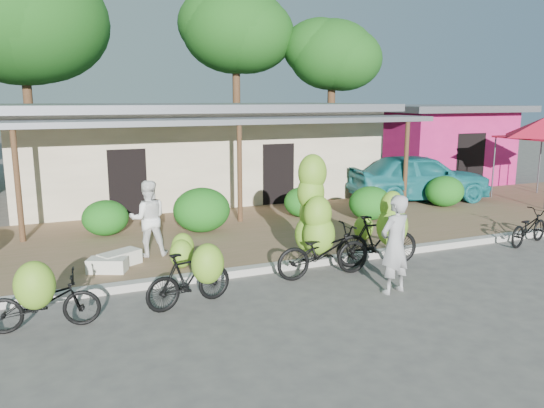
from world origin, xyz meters
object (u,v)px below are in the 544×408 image
at_px(tree_far_center, 15,15).
at_px(sack_far, 107,265).
at_px(tree_near_right, 327,53).
at_px(teal_van, 419,177).
at_px(bike_center, 319,231).
at_px(bike_right, 381,235).
at_px(bike_far_right, 529,227).
at_px(bike_left, 192,276).
at_px(tree_center_right, 231,28).
at_px(bystander, 148,218).
at_px(vendor, 395,244).
at_px(bike_far_left, 41,299).
at_px(sack_near, 120,259).

bearing_deg(tree_far_center, sack_far, -82.45).
height_order(tree_near_right, teal_van, tree_near_right).
height_order(bike_center, teal_van, bike_center).
height_order(sack_far, teal_van, teal_van).
height_order(tree_near_right, bike_right, tree_near_right).
bearing_deg(bike_far_right, sack_far, 65.34).
height_order(bike_left, bike_center, bike_center).
bearing_deg(bike_right, tree_center_right, 1.79).
distance_m(bike_right, bystander, 5.04).
bearing_deg(vendor, tree_far_center, -81.34).
height_order(bike_center, bystander, bike_center).
xyz_separation_m(tree_far_center, bike_far_right, (11.56, -14.64, -6.31)).
distance_m(tree_far_center, bike_far_left, 16.68).
height_order(tree_far_center, bike_center, tree_far_center).
bearing_deg(teal_van, bike_right, 147.89).
bearing_deg(bystander, sack_far, 46.69).
bearing_deg(vendor, teal_van, -144.21).
height_order(bike_far_left, teal_van, teal_van).
bearing_deg(sack_near, bike_right, -20.53).
height_order(sack_near, bystander, bystander).
height_order(tree_center_right, bike_far_right, tree_center_right).
height_order(bike_far_right, sack_far, bike_far_right).
bearing_deg(bike_right, bike_far_left, 104.40).
bearing_deg(bike_left, bystander, -10.30).
height_order(tree_center_right, bike_far_left, tree_center_right).
relative_size(bike_center, teal_van, 0.51).
xyz_separation_m(bike_left, vendor, (3.61, -0.69, 0.35)).
bearing_deg(bike_far_left, bike_far_right, -80.00).
bearing_deg(sack_far, bike_far_left, -117.48).
relative_size(bike_far_left, bike_right, 0.92).
distance_m(sack_near, teal_van, 10.93).
relative_size(bike_right, bike_far_right, 1.10).
bearing_deg(bike_right, vendor, 163.89).
bearing_deg(bike_far_right, tree_near_right, -22.63).
xyz_separation_m(sack_near, bystander, (0.70, 0.52, 0.69)).
relative_size(bike_right, vendor, 1.04).
bearing_deg(sack_near, vendor, -35.34).
relative_size(tree_center_right, tree_near_right, 1.20).
bearing_deg(teal_van, sack_near, 120.51).
relative_size(bike_right, bystander, 1.14).
distance_m(tree_near_right, bike_left, 17.89).
height_order(tree_far_center, bike_right, tree_far_center).
bearing_deg(vendor, sack_far, -44.52).
relative_size(bike_far_right, sack_far, 2.32).
bearing_deg(bystander, teal_van, -156.05).
bearing_deg(bike_left, vendor, -115.12).
bearing_deg(sack_far, bike_left, -61.53).
bearing_deg(sack_near, bike_far_left, -119.51).
relative_size(tree_near_right, bike_far_right, 4.13).
bearing_deg(vendor, bike_center, -75.93).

